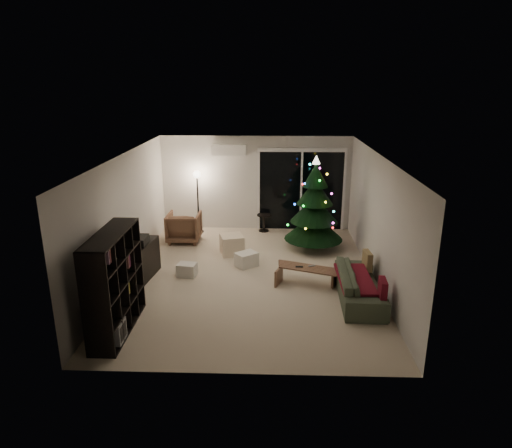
% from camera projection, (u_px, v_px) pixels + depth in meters
% --- Properties ---
extents(room, '(6.50, 7.51, 2.60)m').
position_uv_depth(room, '(273.00, 210.00, 10.49)').
color(room, beige).
rests_on(room, ground).
extents(bookshelf, '(0.95, 1.70, 1.65)m').
position_uv_depth(bookshelf, '(102.00, 283.00, 7.18)').
color(bookshelf, black).
rests_on(bookshelf, floor).
extents(media_cabinet, '(0.59, 1.24, 0.74)m').
position_uv_depth(media_cabinet, '(139.00, 262.00, 9.20)').
color(media_cabinet, black).
rests_on(media_cabinet, floor).
extents(stereo, '(0.38, 0.45, 0.16)m').
position_uv_depth(stereo, '(137.00, 241.00, 9.06)').
color(stereo, black).
rests_on(stereo, media_cabinet).
extents(armchair, '(0.80, 0.82, 0.74)m').
position_uv_depth(armchair, '(184.00, 227.00, 11.36)').
color(armchair, brown).
rests_on(armchair, floor).
extents(ottoman, '(0.62, 0.62, 0.45)m').
position_uv_depth(ottoman, '(232.00, 245.00, 10.58)').
color(ottoman, '#F5DFC5').
rests_on(ottoman, floor).
extents(cardboard_box_a, '(0.42, 0.35, 0.27)m').
position_uv_depth(cardboard_box_a, '(187.00, 270.00, 9.40)').
color(cardboard_box_a, white).
rests_on(cardboard_box_a, floor).
extents(cardboard_box_b, '(0.55, 0.53, 0.31)m').
position_uv_depth(cardboard_box_b, '(247.00, 259.00, 9.89)').
color(cardboard_box_b, white).
rests_on(cardboard_box_b, floor).
extents(side_table, '(0.39, 0.39, 0.46)m').
position_uv_depth(side_table, '(264.00, 223.00, 12.17)').
color(side_table, black).
rests_on(side_table, floor).
extents(floor_lamp, '(0.25, 0.25, 1.58)m').
position_uv_depth(floor_lamp, '(198.00, 203.00, 11.94)').
color(floor_lamp, black).
rests_on(floor_lamp, floor).
extents(sofa, '(0.81, 1.92, 0.55)m').
position_uv_depth(sofa, '(360.00, 285.00, 8.37)').
color(sofa, '#4B5A42').
rests_on(sofa, floor).
extents(sofa_throw, '(0.59, 1.36, 0.05)m').
position_uv_depth(sofa_throw, '(355.00, 279.00, 8.34)').
color(sofa_throw, '#59171D').
rests_on(sofa_throw, sofa).
extents(cushion_a, '(0.14, 0.37, 0.36)m').
position_uv_depth(cushion_a, '(367.00, 261.00, 8.92)').
color(cushion_a, '#887B52').
rests_on(cushion_a, sofa).
extents(cushion_b, '(0.13, 0.37, 0.36)m').
position_uv_depth(cushion_b, '(383.00, 290.00, 7.68)').
color(cushion_b, '#59171D').
rests_on(cushion_b, sofa).
extents(coffee_table, '(1.23, 0.78, 0.37)m').
position_uv_depth(coffee_table, '(307.00, 276.00, 9.00)').
color(coffee_table, brown).
rests_on(coffee_table, floor).
extents(remote_a, '(0.14, 0.04, 0.02)m').
position_uv_depth(remote_a, '(299.00, 267.00, 8.94)').
color(remote_a, black).
rests_on(remote_a, coffee_table).
extents(remote_b, '(0.14, 0.08, 0.02)m').
position_uv_depth(remote_b, '(312.00, 266.00, 8.98)').
color(remote_b, slate).
rests_on(remote_b, coffee_table).
extents(christmas_tree, '(1.64, 1.64, 2.24)m').
position_uv_depth(christmas_tree, '(315.00, 204.00, 10.63)').
color(christmas_tree, black).
rests_on(christmas_tree, floor).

